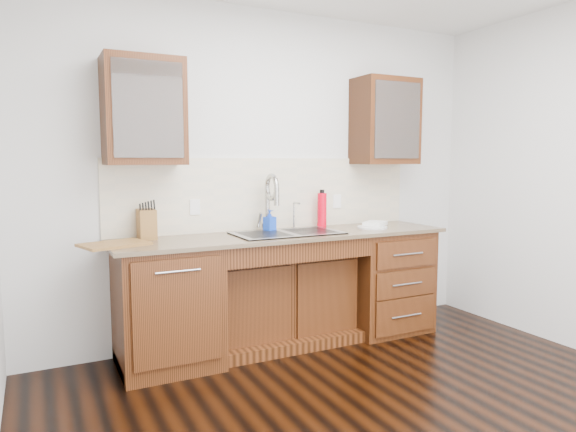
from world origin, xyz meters
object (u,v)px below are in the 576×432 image
soap_bottle (270,221)px  water_bottle (322,210)px  plate (372,227)px  knife_block (147,224)px  cutting_board (114,244)px

soap_bottle → water_bottle: 0.52m
plate → soap_bottle: bearing=166.7°
soap_bottle → knife_block: bearing=156.9°
soap_bottle → plate: size_ratio=0.69×
soap_bottle → cutting_board: (-1.23, -0.18, -0.08)m
water_bottle → cutting_board: water_bottle is taller
knife_block → water_bottle: bearing=1.7°
knife_block → plate: bearing=-5.9°
soap_bottle → plate: (0.86, -0.20, -0.08)m
soap_bottle → water_bottle: water_bottle is taller
water_bottle → plate: bearing=-34.8°
soap_bottle → plate: 0.89m
water_bottle → plate: 0.45m
water_bottle → knife_block: size_ratio=1.36×
water_bottle → cutting_board: 1.76m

